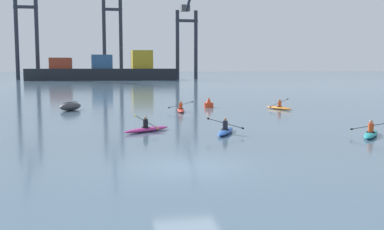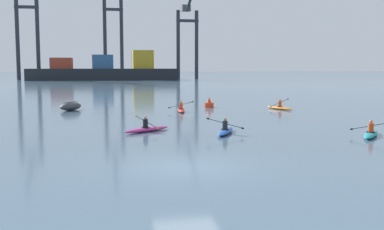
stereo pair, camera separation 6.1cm
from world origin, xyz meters
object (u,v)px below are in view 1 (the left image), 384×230
Objects in this scene: container_barge at (104,71)px; gantry_crane_west_mid at (112,24)px; kayak_blue at (225,131)px; kayak_orange at (279,107)px; gantry_crane_east_mid at (187,30)px; kayak_magenta at (147,129)px; kayak_teal at (371,134)px; channel_buoy at (209,104)px; kayak_red at (181,110)px; gantry_crane_west at (26,23)px; capsized_dinghy at (70,107)px.

gantry_crane_west_mid is (3.12, 14.44, 15.33)m from container_barge.
kayak_orange reaches higher than kayak_blue.
gantry_crane_east_mid is 10.07× the size of kayak_magenta.
kayak_teal is at bearing -85.57° from gantry_crane_west_mid.
kayak_teal is (13.51, -119.83, -2.62)m from container_barge.
kayak_teal is at bearing -96.07° from gantry_crane_east_mid.
kayak_orange reaches higher than kayak_magenta.
gantry_crane_west_mid is at bearing 77.81° from container_barge.
kayak_magenta is at bearing 158.46° from kayak_blue.
kayak_blue is (5.85, -117.15, -2.62)m from container_barge.
gantry_crane_west_mid is 11.95× the size of kayak_magenta.
kayak_blue is at bearing -21.54° from kayak_magenta.
gantry_crane_east_mid is (26.85, 5.55, 13.05)m from container_barge.
channel_buoy is 17.26m from kayak_magenta.
gantry_crane_east_mid is 112.22m from kayak_red.
channel_buoy is 20.46m from kayak_teal.
kayak_orange is at bearing -70.82° from gantry_crane_west.
gantry_crane_west reaches higher than container_barge.
kayak_orange reaches higher than capsized_dinghy.
gantry_crane_west reaches higher than kayak_blue.
gantry_crane_west_mid is at bearing 95.71° from kayak_orange.
kayak_red is at bearing 91.08° from kayak_blue.
gantry_crane_east_mid is 125.47m from kayak_blue.
kayak_magenta is (-4.16, -11.90, 0.00)m from kayak_red.
kayak_blue is (-3.13, -17.27, -0.19)m from channel_buoy.
kayak_teal is (4.54, -19.95, -0.19)m from channel_buoy.
kayak_teal is at bearing -19.27° from kayak_blue.
kayak_orange is at bearing -84.29° from gantry_crane_west_mid.
gantry_crane_west reaches higher than gantry_crane_east_mid.
kayak_red and kayak_blue have the same top height.
gantry_crane_west is at bearing 101.40° from kayak_magenta.
container_barge is at bearing 92.86° from kayak_blue.
gantry_crane_west is at bearing 104.66° from kayak_red.
gantry_crane_east_mid reaches higher than kayak_blue.
kayak_magenta is (-4.41, 1.74, 0.00)m from kayak_blue.
gantry_crane_west_mid is at bearing 92.93° from channel_buoy.
gantry_crane_east_mid reaches higher than container_barge.
channel_buoy is at bearing 2.61° from capsized_dinghy.
container_barge is 100.57m from capsized_dinghy.
capsized_dinghy is at bearing 120.32° from kayak_blue.
kayak_blue is at bearing 160.73° from kayak_teal.
channel_buoy is at bearing -73.16° from gantry_crane_west.
gantry_crane_west is 114.21m from kayak_red.
gantry_crane_west is at bearing 100.19° from capsized_dinghy.
kayak_orange is (-11.99, -108.61, -15.67)m from gantry_crane_east_mid.
kayak_teal is (17.42, -19.36, -0.18)m from capsized_dinghy.
gantry_crane_west_mid reaches higher than kayak_teal.
kayak_teal is (10.39, -134.27, -17.95)m from gantry_crane_west_mid.
channel_buoy is 0.32× the size of kayak_magenta.
kayak_magenta is at bearing -101.87° from gantry_crane_east_mid.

